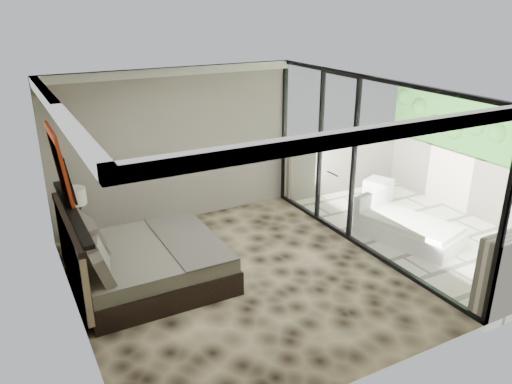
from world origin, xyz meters
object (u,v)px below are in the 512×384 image
ottoman (378,190)px  lounger (406,228)px  nightstand (81,243)px  table_lamp (75,203)px  bed (143,262)px

ottoman → lounger: 1.76m
nightstand → lounger: 5.39m
table_lamp → lounger: size_ratio=0.36×
table_lamp → lounger: table_lamp is taller
nightstand → lounger: (5.01, -2.00, -0.03)m
nightstand → table_lamp: (-0.02, -0.06, 0.70)m
ottoman → lounger: bearing=-115.6°
bed → lounger: bed is taller
table_lamp → lounger: (5.02, -1.94, -0.74)m
bed → nightstand: bed is taller
bed → lounger: (4.36, -0.74, -0.13)m
table_lamp → lounger: 5.44m
table_lamp → bed: bearing=-61.3°
bed → ottoman: size_ratio=4.48×
nightstand → ottoman: bearing=20.3°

